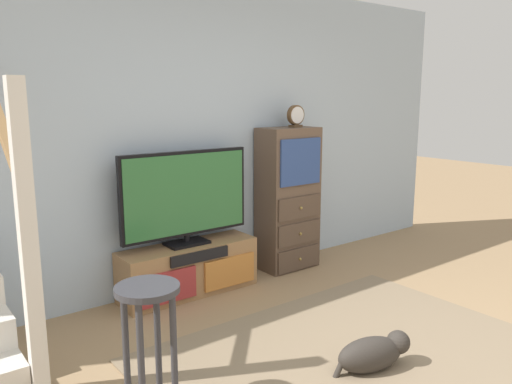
{
  "coord_description": "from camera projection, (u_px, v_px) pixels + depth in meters",
  "views": [
    {
      "loc": [
        -2.38,
        -1.47,
        1.7
      ],
      "look_at": [
        0.17,
        1.85,
        0.9
      ],
      "focal_mm": 35.5,
      "sensor_mm": 36.0,
      "label": 1
    }
  ],
  "objects": [
    {
      "name": "area_rug",
      "position": [
        351.0,
        355.0,
        3.36
      ],
      "size": [
        2.6,
        1.8,
        0.01
      ],
      "primitive_type": "cube",
      "color": "#847056",
      "rests_on": "ground_plane"
    },
    {
      "name": "dog",
      "position": [
        374.0,
        353.0,
        3.16
      ],
      "size": [
        0.53,
        0.32,
        0.23
      ],
      "color": "#332D28",
      "rests_on": "ground_plane"
    },
    {
      "name": "desk_clock",
      "position": [
        296.0,
        116.0,
        4.86
      ],
      "size": [
        0.19,
        0.08,
        0.21
      ],
      "color": "#4C3823",
      "rests_on": "side_cabinet"
    },
    {
      "name": "side_cabinet",
      "position": [
        288.0,
        199.0,
        4.98
      ],
      "size": [
        0.58,
        0.38,
        1.4
      ],
      "color": "brown",
      "rests_on": "ground_plane"
    },
    {
      "name": "back_wall",
      "position": [
        200.0,
        135.0,
        4.55
      ],
      "size": [
        6.4,
        0.12,
        2.7
      ],
      "primitive_type": "cube",
      "color": "#A8BCD1",
      "rests_on": "ground_plane"
    },
    {
      "name": "media_console",
      "position": [
        189.0,
        269.0,
        4.38
      ],
      "size": [
        1.22,
        0.38,
        0.44
      ],
      "color": "#997047",
      "rests_on": "ground_plane"
    },
    {
      "name": "television",
      "position": [
        186.0,
        196.0,
        4.27
      ],
      "size": [
        1.18,
        0.22,
        0.81
      ],
      "color": "black",
      "rests_on": "media_console"
    },
    {
      "name": "bar_stool_near",
      "position": [
        149.0,
        320.0,
        2.65
      ],
      "size": [
        0.34,
        0.34,
        0.73
      ],
      "color": "#333338",
      "rests_on": "ground_plane"
    }
  ]
}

